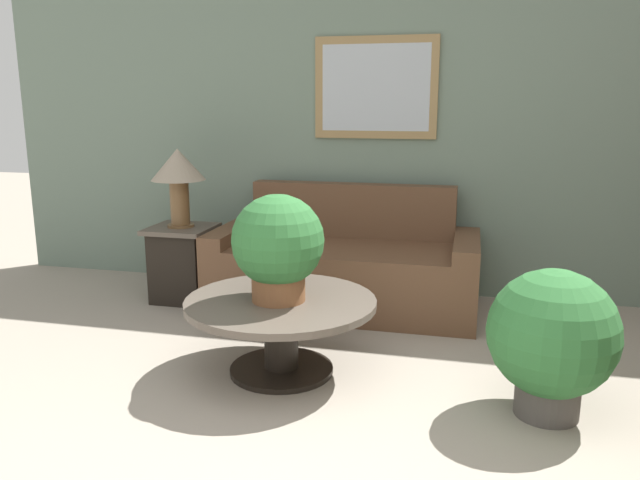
{
  "coord_description": "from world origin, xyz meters",
  "views": [
    {
      "loc": [
        0.35,
        -1.57,
        1.53
      ],
      "look_at": [
        -0.6,
        2.33,
        0.63
      ],
      "focal_mm": 35.0,
      "sensor_mm": 36.0,
      "label": 1
    }
  ],
  "objects_px": {
    "table_lamp": "(178,171)",
    "potted_plant_floor": "(552,338)",
    "couch_main": "(344,268)",
    "potted_plant_on_table": "(278,245)",
    "side_table": "(183,263)",
    "coffee_table": "(281,319)"
  },
  "relations": [
    {
      "from": "side_table",
      "to": "potted_plant_floor",
      "type": "bearing_deg",
      "value": -26.43
    },
    {
      "from": "table_lamp",
      "to": "potted_plant_on_table",
      "type": "xyz_separation_m",
      "value": [
        1.14,
        -1.13,
        -0.25
      ]
    },
    {
      "from": "potted_plant_floor",
      "to": "potted_plant_on_table",
      "type": "bearing_deg",
      "value": 174.09
    },
    {
      "from": "table_lamp",
      "to": "potted_plant_floor",
      "type": "bearing_deg",
      "value": -26.43
    },
    {
      "from": "side_table",
      "to": "table_lamp",
      "type": "height_order",
      "value": "table_lamp"
    },
    {
      "from": "side_table",
      "to": "potted_plant_floor",
      "type": "relative_size",
      "value": 0.78
    },
    {
      "from": "couch_main",
      "to": "table_lamp",
      "type": "xyz_separation_m",
      "value": [
        -1.26,
        -0.14,
        0.71
      ]
    },
    {
      "from": "coffee_table",
      "to": "side_table",
      "type": "relative_size",
      "value": 1.85
    },
    {
      "from": "couch_main",
      "to": "table_lamp",
      "type": "height_order",
      "value": "table_lamp"
    },
    {
      "from": "coffee_table",
      "to": "table_lamp",
      "type": "relative_size",
      "value": 1.81
    },
    {
      "from": "coffee_table",
      "to": "potted_plant_floor",
      "type": "distance_m",
      "value": 1.44
    },
    {
      "from": "couch_main",
      "to": "potted_plant_floor",
      "type": "distance_m",
      "value": 1.93
    },
    {
      "from": "side_table",
      "to": "potted_plant_floor",
      "type": "xyz_separation_m",
      "value": [
        2.57,
        -1.28,
        0.11
      ]
    },
    {
      "from": "coffee_table",
      "to": "potted_plant_on_table",
      "type": "height_order",
      "value": "potted_plant_on_table"
    },
    {
      "from": "coffee_table",
      "to": "potted_plant_on_table",
      "type": "distance_m",
      "value": 0.44
    },
    {
      "from": "side_table",
      "to": "table_lamp",
      "type": "bearing_deg",
      "value": -116.57
    },
    {
      "from": "side_table",
      "to": "potted_plant_floor",
      "type": "height_order",
      "value": "potted_plant_floor"
    },
    {
      "from": "side_table",
      "to": "potted_plant_on_table",
      "type": "relative_size",
      "value": 0.98
    },
    {
      "from": "couch_main",
      "to": "coffee_table",
      "type": "height_order",
      "value": "couch_main"
    },
    {
      "from": "table_lamp",
      "to": "potted_plant_on_table",
      "type": "distance_m",
      "value": 1.62
    },
    {
      "from": "couch_main",
      "to": "potted_plant_floor",
      "type": "bearing_deg",
      "value": -47.08
    },
    {
      "from": "potted_plant_on_table",
      "to": "potted_plant_floor",
      "type": "distance_m",
      "value": 1.48
    }
  ]
}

